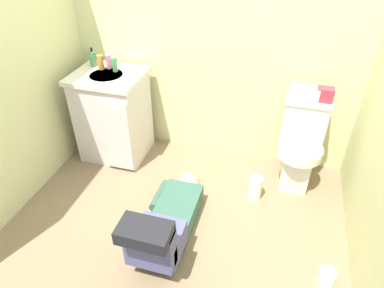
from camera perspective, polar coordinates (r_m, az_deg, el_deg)
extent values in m
cube|color=#816B4F|center=(2.66, -3.12, -14.39)|extent=(2.99, 3.20, 0.04)
cube|color=beige|center=(2.93, 3.62, 19.28)|extent=(2.65, 0.08, 2.40)
cube|color=silver|center=(3.03, 16.94, -3.38)|extent=(0.22, 0.30, 0.38)
cylinder|color=silver|center=(2.87, 17.54, -1.14)|extent=(0.35, 0.35, 0.08)
cube|color=silver|center=(2.94, 18.22, 3.66)|extent=(0.34, 0.17, 0.34)
cube|color=silver|center=(2.85, 18.90, 6.81)|extent=(0.36, 0.19, 0.03)
cube|color=silver|center=(3.23, -12.88, 4.35)|extent=(0.56, 0.48, 0.78)
cube|color=silver|center=(3.05, -13.89, 10.96)|extent=(0.60, 0.52, 0.04)
cylinder|color=silver|center=(3.03, -14.05, 10.72)|extent=(0.28, 0.28, 0.05)
cube|color=silver|center=(2.99, -12.45, 1.20)|extent=(0.26, 0.03, 0.66)
cylinder|color=silver|center=(3.13, -12.87, 13.18)|extent=(0.02, 0.02, 0.10)
cube|color=#33594C|center=(2.65, -2.62, -11.28)|extent=(0.29, 0.52, 0.17)
sphere|color=tan|center=(2.87, -0.55, -6.53)|extent=(0.19, 0.19, 0.19)
cube|color=#505281|center=(2.36, -5.52, -15.79)|extent=(0.31, 0.28, 0.20)
cube|color=#505281|center=(2.19, -7.05, -16.54)|extent=(0.31, 0.12, 0.32)
cube|color=black|center=(2.02, -7.90, -14.43)|extent=(0.31, 0.19, 0.09)
cylinder|color=#33594C|center=(2.82, -5.29, -8.54)|extent=(0.08, 0.30, 0.08)
cube|color=silver|center=(2.82, 18.24, 8.12)|extent=(0.22, 0.11, 0.10)
cube|color=#B22D3F|center=(2.83, 21.28, 7.68)|extent=(0.12, 0.09, 0.11)
cylinder|color=#498D5C|center=(3.20, -16.18, 13.47)|extent=(0.06, 0.06, 0.13)
cylinder|color=black|center=(3.17, -16.43, 14.85)|extent=(0.02, 0.02, 0.04)
cylinder|color=#C68532|center=(3.12, -14.99, 13.03)|extent=(0.05, 0.05, 0.12)
cylinder|color=pink|center=(3.12, -13.72, 13.23)|extent=(0.05, 0.05, 0.12)
cylinder|color=#49994F|center=(3.05, -12.75, 12.78)|extent=(0.04, 0.04, 0.12)
cylinder|color=white|center=(2.86, 10.45, -7.17)|extent=(0.11, 0.11, 0.21)
cylinder|color=white|center=(2.51, 21.56, -19.80)|extent=(0.11, 0.11, 0.10)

